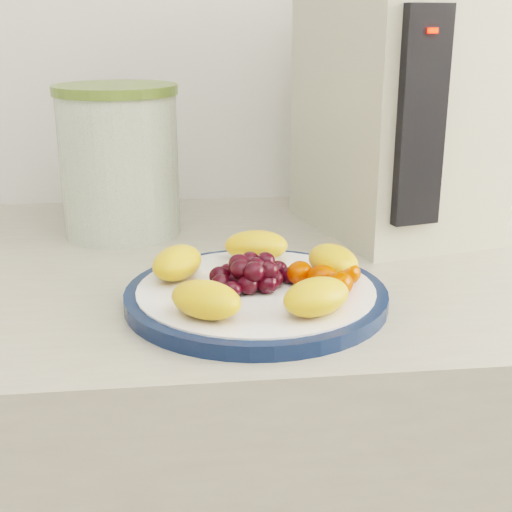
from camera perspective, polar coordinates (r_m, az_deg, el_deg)
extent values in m
cylinder|color=#0D1D3E|center=(0.71, 0.00, -3.25)|extent=(0.26, 0.26, 0.01)
cylinder|color=white|center=(0.71, 0.00, -3.18)|extent=(0.24, 0.24, 0.02)
cylinder|color=#2A590E|center=(0.94, -10.85, 7.11)|extent=(0.19, 0.19, 0.18)
cylinder|color=#596F2D|center=(0.93, -11.22, 12.94)|extent=(0.20, 0.20, 0.01)
cube|color=beige|center=(0.96, 11.07, 11.61)|extent=(0.24, 0.29, 0.32)
cube|color=black|center=(0.82, 13.03, 10.69)|extent=(0.06, 0.03, 0.24)
cube|color=#FF0C05|center=(0.80, 13.93, 17.11)|extent=(0.01, 0.01, 0.01)
ellipsoid|color=#FF9E28|center=(0.73, 6.19, -0.44)|extent=(0.06, 0.08, 0.03)
ellipsoid|color=#FF9E28|center=(0.78, 0.02, 0.84)|extent=(0.07, 0.05, 0.03)
ellipsoid|color=#FF9E28|center=(0.73, -6.32, -0.53)|extent=(0.07, 0.08, 0.03)
ellipsoid|color=#FF9E28|center=(0.63, -4.02, -3.50)|extent=(0.08, 0.08, 0.03)
ellipsoid|color=#FF9E28|center=(0.64, 4.84, -3.26)|extent=(0.08, 0.08, 0.03)
ellipsoid|color=black|center=(0.70, 0.00, -1.83)|extent=(0.02, 0.02, 0.02)
ellipsoid|color=black|center=(0.71, 1.51, -1.84)|extent=(0.02, 0.02, 0.02)
ellipsoid|color=black|center=(0.72, 0.59, -1.42)|extent=(0.02, 0.02, 0.02)
ellipsoid|color=black|center=(0.72, -0.89, -1.39)|extent=(0.02, 0.02, 0.02)
ellipsoid|color=black|center=(0.70, -1.52, -1.95)|extent=(0.02, 0.02, 0.02)
ellipsoid|color=black|center=(0.69, -0.62, -2.29)|extent=(0.02, 0.02, 0.02)
ellipsoid|color=black|center=(0.69, 0.93, -2.23)|extent=(0.02, 0.02, 0.02)
ellipsoid|color=black|center=(0.72, 2.71, -1.53)|extent=(0.02, 0.02, 0.02)
ellipsoid|color=black|center=(0.73, 1.78, -1.07)|extent=(0.02, 0.02, 0.02)
ellipsoid|color=black|center=(0.74, 0.41, -0.90)|extent=(0.02, 0.02, 0.02)
ellipsoid|color=black|center=(0.74, -1.05, -0.90)|extent=(0.02, 0.02, 0.02)
ellipsoid|color=black|center=(0.73, -2.26, -1.27)|extent=(0.02, 0.02, 0.02)
ellipsoid|color=black|center=(0.71, -2.92, -1.63)|extent=(0.02, 0.02, 0.02)
ellipsoid|color=black|center=(0.69, -2.81, -2.23)|extent=(0.02, 0.02, 0.02)
ellipsoid|color=black|center=(0.68, -1.92, -2.74)|extent=(0.02, 0.02, 0.02)
ellipsoid|color=black|center=(0.70, 0.00, -0.82)|extent=(0.02, 0.02, 0.02)
ellipsoid|color=black|center=(0.71, 0.75, -0.40)|extent=(0.02, 0.02, 0.02)
ellipsoid|color=black|center=(0.71, -0.48, -0.36)|extent=(0.02, 0.02, 0.02)
ellipsoid|color=black|center=(0.70, -1.37, -0.63)|extent=(0.02, 0.02, 0.02)
ellipsoid|color=black|center=(0.69, -1.25, -1.06)|extent=(0.02, 0.02, 0.02)
ellipsoid|color=black|center=(0.68, -0.16, -1.28)|extent=(0.02, 0.02, 0.02)
ellipsoid|color=black|center=(0.69, 1.05, -1.16)|extent=(0.02, 0.02, 0.02)
ellipsoid|color=red|center=(0.70, 5.31, -1.66)|extent=(0.03, 0.03, 0.02)
ellipsoid|color=red|center=(0.72, 7.25, -1.40)|extent=(0.04, 0.03, 0.02)
ellipsoid|color=red|center=(0.69, 6.66, -2.24)|extent=(0.04, 0.04, 0.02)
ellipsoid|color=red|center=(0.71, 3.50, -1.34)|extent=(0.04, 0.04, 0.02)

